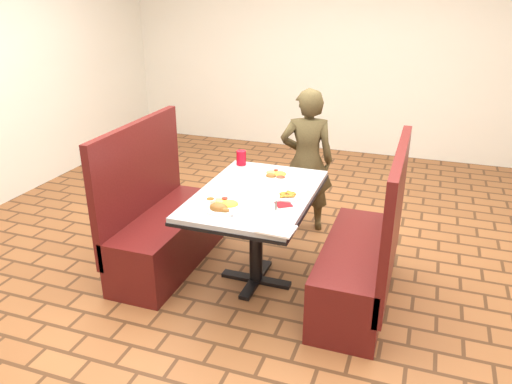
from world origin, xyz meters
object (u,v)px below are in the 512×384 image
diner_person (307,161)px  booth_bench_right (363,262)px  booth_bench_left (162,228)px  near_dinner_plate (222,204)px  plantain_plate (288,196)px  red_tumbler (241,158)px  far_dinner_plate (276,174)px  dining_table (256,204)px

diner_person → booth_bench_right: bearing=108.6°
booth_bench_left → diner_person: size_ratio=0.91×
booth_bench_right → near_dinner_plate: size_ratio=4.23×
near_dinner_plate → plantain_plate: (0.36, 0.32, -0.02)m
booth_bench_left → red_tumbler: bearing=46.4°
red_tumbler → far_dinner_plate: bearing=-25.6°
near_dinner_plate → far_dinner_plate: 0.70m
booth_bench_left → plantain_plate: bearing=-0.8°
booth_bench_right → far_dinner_plate: size_ratio=4.97×
dining_table → booth_bench_left: booth_bench_left is taller
dining_table → diner_person: (0.12, 1.04, 0.01)m
plantain_plate → far_dinner_plate: bearing=119.0°
booth_bench_left → near_dinner_plate: (0.68, -0.34, 0.45)m
booth_bench_left → diner_person: 1.42m
booth_bench_right → diner_person: 1.28m
near_dinner_plate → booth_bench_left: bearing=153.5°
booth_bench_left → far_dinner_plate: booth_bench_left is taller
booth_bench_left → diner_person: bearing=48.6°
booth_bench_left → dining_table: bearing=0.0°
booth_bench_left → booth_bench_right: same height
booth_bench_right → plantain_plate: (-0.56, -0.01, 0.43)m
dining_table → near_dinner_plate: size_ratio=4.27×
dining_table → booth_bench_left: bearing=180.0°
far_dinner_plate → red_tumbler: size_ratio=2.01×
dining_table → booth_bench_right: 0.86m
booth_bench_left → near_dinner_plate: booth_bench_left is taller
red_tumbler → dining_table: bearing=-58.9°
booth_bench_left → plantain_plate: size_ratio=6.22×
booth_bench_left → plantain_plate: 1.13m
dining_table → booth_bench_right: booth_bench_right is taller
plantain_plate → near_dinner_plate: bearing=-137.9°
diner_person → near_dinner_plate: diner_person is taller
dining_table → red_tumbler: red_tumbler is taller
near_dinner_plate → plantain_plate: bearing=42.1°
dining_table → plantain_plate: (0.24, -0.01, 0.11)m
booth_bench_left → red_tumbler: size_ratio=10.00×
far_dinner_plate → red_tumbler: bearing=154.4°
red_tumbler → booth_bench_right: bearing=-24.9°
near_dinner_plate → diner_person: bearing=80.3°
near_dinner_plate → dining_table: bearing=70.9°
booth_bench_right → dining_table: bearing=180.0°
booth_bench_left → near_dinner_plate: bearing=-26.5°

